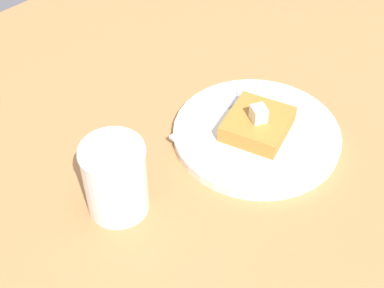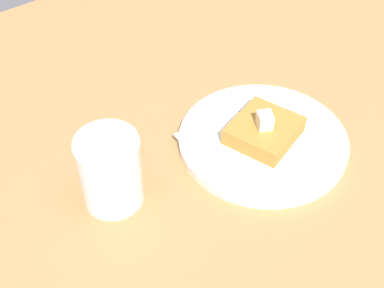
{
  "view_description": "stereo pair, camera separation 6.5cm",
  "coord_description": "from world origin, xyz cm",
  "views": [
    {
      "loc": [
        -31.35,
        49.4,
        51.96
      ],
      "look_at": [
        0.61,
        15.83,
        6.74
      ],
      "focal_mm": 50.0,
      "sensor_mm": 36.0,
      "label": 1
    },
    {
      "loc": [
        -35.71,
        44.63,
        51.96
      ],
      "look_at": [
        0.61,
        15.83,
        6.74
      ],
      "focal_mm": 50.0,
      "sensor_mm": 36.0,
      "label": 2
    }
  ],
  "objects": [
    {
      "name": "butter_pat_primary",
      "position": [
        -1.86,
        6.0,
        6.87
      ],
      "size": [
        2.67,
        2.59,
        2.05
      ],
      "primitive_type": "cube",
      "rotation": [
        0.0,
        0.0,
        2.65
      ],
      "color": "beige",
      "rests_on": "toast_slice_center"
    },
    {
      "name": "syrup_jar",
      "position": [
        2.83,
        26.06,
        6.55
      ],
      "size": [
        7.48,
        7.48,
        9.49
      ],
      "color": "#491A0B",
      "rests_on": "table_surface"
    },
    {
      "name": "table_surface",
      "position": [
        0.0,
        0.0,
        1.12
      ],
      "size": [
        103.76,
        103.76,
        2.24
      ],
      "primitive_type": "cube",
      "color": "#A77041",
      "rests_on": "ground"
    },
    {
      "name": "toast_slice_center",
      "position": [
        -1.61,
        5.6,
        4.69
      ],
      "size": [
        9.96,
        10.44,
        2.31
      ],
      "primitive_type": "cube",
      "rotation": [
        0.0,
        0.0,
        0.29
      ],
      "color": "#A7712D",
      "rests_on": "plate"
    },
    {
      "name": "plate",
      "position": [
        -1.61,
        5.6,
        2.98
      ],
      "size": [
        22.36,
        22.36,
        1.29
      ],
      "color": "silver",
      "rests_on": "table_surface"
    },
    {
      "name": "fork",
      "position": [
        5.05,
        5.73,
        3.71
      ],
      "size": [
        2.32,
        16.04,
        0.36
      ],
      "color": "silver",
      "rests_on": "plate"
    }
  ]
}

